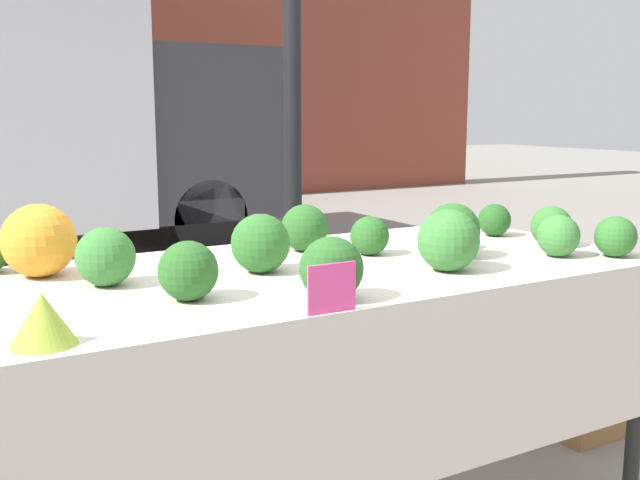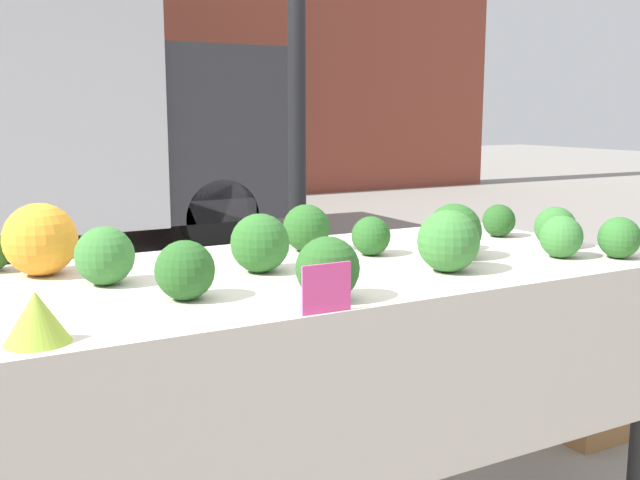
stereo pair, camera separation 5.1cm
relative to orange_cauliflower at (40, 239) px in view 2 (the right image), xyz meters
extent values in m
cylinder|color=black|center=(1.03, 0.43, 0.37)|extent=(0.07, 0.07, 2.63)
cube|color=#333338|center=(2.27, 5.07, 0.15)|extent=(1.30, 2.07, 1.57)
cylinder|color=black|center=(2.14, 4.15, -0.60)|extent=(0.70, 0.22, 0.70)
cylinder|color=black|center=(2.14, 6.00, -0.60)|extent=(0.70, 0.22, 0.70)
cube|color=beige|center=(0.75, -0.27, -0.12)|extent=(2.03, 0.96, 0.03)
cube|color=beige|center=(0.75, -0.74, -0.37)|extent=(2.03, 0.01, 0.47)
cylinder|color=black|center=(1.71, 0.15, -0.54)|extent=(0.05, 0.05, 0.82)
sphere|color=orange|center=(0.00, 0.00, 0.00)|extent=(0.21, 0.21, 0.21)
cone|color=#93B238|center=(-0.11, -0.66, -0.05)|extent=(0.13, 0.13, 0.11)
sphere|color=#23511E|center=(1.59, -0.12, -0.04)|extent=(0.12, 0.12, 0.12)
sphere|color=#285B23|center=(0.98, -0.20, -0.04)|extent=(0.13, 0.13, 0.13)
sphere|color=#2D6628|center=(1.64, -0.62, -0.04)|extent=(0.13, 0.13, 0.13)
sphere|color=#285B23|center=(0.27, -0.46, -0.03)|extent=(0.15, 0.15, 0.15)
sphere|color=#2D6628|center=(0.56, -0.26, -0.02)|extent=(0.17, 0.17, 0.17)
sphere|color=#285B23|center=(0.83, -0.03, -0.03)|extent=(0.16, 0.16, 0.16)
sphere|color=#336B2D|center=(1.60, -0.39, -0.03)|extent=(0.14, 0.14, 0.14)
sphere|color=#387533|center=(1.04, -0.52, -0.01)|extent=(0.18, 0.18, 0.18)
sphere|color=#387533|center=(0.13, -0.21, -0.02)|extent=(0.16, 0.16, 0.16)
sphere|color=#285B23|center=(1.18, -0.37, -0.02)|extent=(0.17, 0.17, 0.17)
sphere|color=#387533|center=(1.27, -0.25, -0.04)|extent=(0.12, 0.12, 0.12)
sphere|color=#387533|center=(1.49, -0.53, -0.04)|extent=(0.14, 0.14, 0.14)
sphere|color=#285B23|center=(0.57, -0.64, -0.02)|extent=(0.16, 0.16, 0.16)
cube|color=#EF4793|center=(0.51, -0.74, -0.05)|extent=(0.13, 0.01, 0.12)
cube|color=#9E7042|center=(2.06, -0.15, -0.79)|extent=(0.36, 0.37, 0.32)
camera|label=1|loc=(-0.36, -2.17, 0.36)|focal=42.00mm
camera|label=2|loc=(-0.31, -2.20, 0.36)|focal=42.00mm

